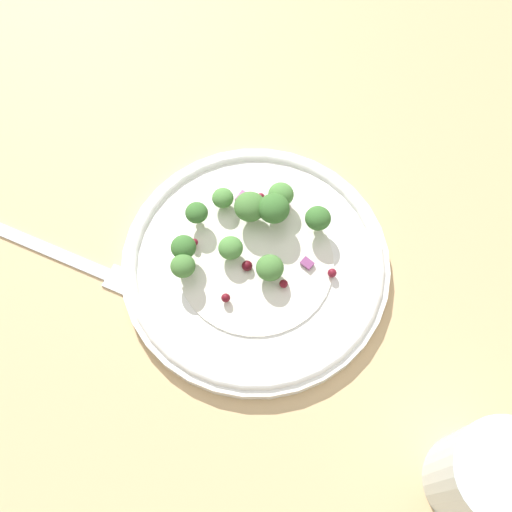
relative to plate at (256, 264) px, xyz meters
The scene contains 24 objects.
ground_plane 2.33cm from the plate, 92.38° to the left, with size 180.00×180.00×2.00cm, color tan.
plate is the anchor object (origin of this frame).
dressing_pool 0.44cm from the plate, 53.13° to the left, with size 14.51×14.51×0.20cm, color white.
broccoli_floret_0 5.41cm from the plate, 119.56° to the left, with size 2.96×2.96×2.99cm.
broccoli_floret_1 7.12cm from the plate, 81.88° to the left, with size 2.41×2.41×2.44cm.
broccoli_floret_2 7.07cm from the plate, 118.39° to the right, with size 2.24×2.24×2.27cm.
broccoli_floret_3 7.01cm from the plate, 134.40° to the right, with size 2.31×2.31×2.34cm.
broccoli_floret_4 7.27cm from the plate, 166.65° to the right, with size 2.12×2.12×2.15cm.
broccoli_floret_5 5.33cm from the plate, 147.20° to the left, with size 2.98×2.98×3.02cm.
broccoli_floret_6 7.10cm from the plate, 164.70° to the left, with size 2.05×2.05×2.08cm.
broccoli_floret_7 3.07cm from the plate, 147.89° to the right, with size 2.27×2.27×2.30cm.
broccoli_floret_8 6.93cm from the plate, 119.53° to the left, with size 2.43×2.43×2.46cm.
broccoli_floret_9 2.62cm from the plate, ahead, with size 2.52×2.52×2.55cm.
cranberry_0 7.13cm from the plate, 39.77° to the left, with size 0.84×0.84×0.84cm, color maroon.
cranberry_1 3.68cm from the plate, ahead, with size 0.79×0.79×0.79cm, color maroon.
cranberry_2 1.43cm from the plate, 74.67° to the right, with size 0.99×0.99×0.99cm, color #4C0A14.
cranberry_3 6.08cm from the plate, 145.86° to the right, with size 0.70×0.70×0.70cm, color maroon.
cranberry_4 6.60cm from the plate, 136.42° to the left, with size 0.78×0.78×0.78cm, color maroon.
cranberry_5 4.79cm from the plate, 75.12° to the right, with size 0.81×0.81×0.81cm, color maroon.
onion_bit_0 6.48cm from the plate, 116.45° to the left, with size 1.08×0.91×0.44cm, color #934C84.
onion_bit_1 6.66cm from the plate, 150.94° to the left, with size 1.26×1.18×0.57cm, color #A35B93.
onion_bit_2 4.78cm from the plate, 47.10° to the left, with size 1.09×0.84×0.34cm, color #843D75.
fork 18.05cm from the plate, 132.67° to the right, with size 17.40×10.01×0.50cm.
water_glass 26.23cm from the plate, ahead, with size 7.80×7.80×9.06cm, color silver.
Camera 1 is at (17.90, -16.14, 55.09)cm, focal length 44.38 mm.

